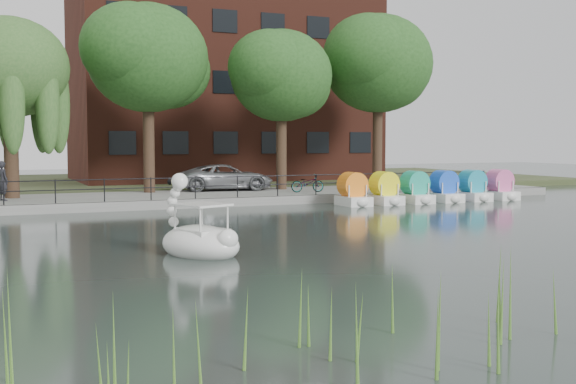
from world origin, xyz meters
TOP-DOWN VIEW (x-y plane):
  - ground_plane at (0.00, 0.00)m, footprint 120.00×120.00m
  - promenade at (0.00, 16.00)m, footprint 40.00×6.00m
  - kerb at (0.00, 13.05)m, footprint 40.00×0.25m
  - land_strip at (0.00, 30.00)m, footprint 60.00×22.00m
  - railing at (0.00, 13.25)m, footprint 32.00×0.05m
  - apartment_building at (7.00, 29.97)m, footprint 20.00×10.07m
  - willow_mid at (-7.50, 17.00)m, footprint 5.32×5.32m
  - broadleaf_center at (-1.00, 18.00)m, footprint 6.00×6.00m
  - broadleaf_right at (6.00, 17.50)m, footprint 5.40×5.40m
  - broadleaf_far at (12.50, 18.50)m, footprint 6.30×6.30m
  - minivan at (3.02, 17.89)m, footprint 3.27×5.89m
  - bicycle at (6.35, 14.97)m, footprint 0.78×1.78m
  - pedestrian at (-7.94, 15.51)m, footprint 0.76×0.85m
  - swan_boat at (-3.66, 0.35)m, footprint 2.46×2.95m
  - pedal_boat_row at (11.22, 11.32)m, footprint 9.65×1.70m

SIDE VIEW (x-z plane):
  - ground_plane at x=0.00m, z-range 0.00..0.00m
  - land_strip at x=0.00m, z-range 0.00..0.36m
  - promenade at x=0.00m, z-range 0.00..0.40m
  - kerb at x=0.00m, z-range 0.00..0.40m
  - swan_boat at x=-3.66m, z-range -0.60..1.54m
  - pedal_boat_row at x=11.22m, z-range -0.09..1.31m
  - bicycle at x=6.35m, z-range 0.40..1.40m
  - railing at x=0.00m, z-range 0.65..1.65m
  - minivan at x=3.02m, z-range 0.40..1.96m
  - pedestrian at x=-7.94m, z-range 0.40..2.38m
  - willow_mid at x=-7.50m, z-range 2.17..10.32m
  - broadleaf_right at x=6.00m, z-range 2.22..10.55m
  - broadleaf_center at x=-1.00m, z-range 2.44..11.69m
  - broadleaf_far at x=12.50m, z-range 2.54..12.25m
  - apartment_building at x=7.00m, z-range 0.36..18.36m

